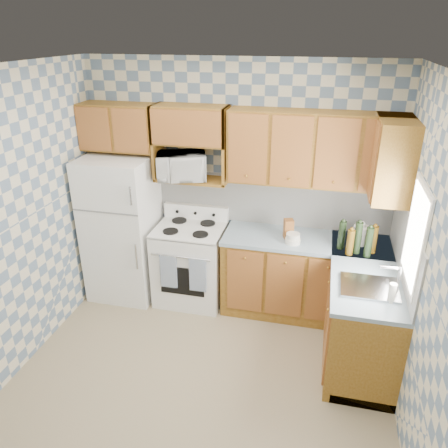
{
  "coord_description": "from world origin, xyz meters",
  "views": [
    {
      "loc": [
        0.92,
        -2.93,
        2.96
      ],
      "look_at": [
        0.05,
        0.75,
        1.25
      ],
      "focal_mm": 35.0,
      "sensor_mm": 36.0,
      "label": 1
    }
  ],
  "objects_px": {
    "refrigerator": "(123,228)",
    "electric_kettle": "(360,235)",
    "stove_body": "(191,264)",
    "microwave": "(181,166)"
  },
  "relations": [
    {
      "from": "refrigerator",
      "to": "microwave",
      "type": "xyz_separation_m",
      "value": [
        0.7,
        0.13,
        0.75
      ]
    },
    {
      "from": "stove_body",
      "to": "electric_kettle",
      "type": "relative_size",
      "value": 4.57
    },
    {
      "from": "electric_kettle",
      "to": "stove_body",
      "type": "bearing_deg",
      "value": -179.21
    },
    {
      "from": "microwave",
      "to": "electric_kettle",
      "type": "distance_m",
      "value": 2.01
    },
    {
      "from": "electric_kettle",
      "to": "refrigerator",
      "type": "bearing_deg",
      "value": -178.91
    },
    {
      "from": "refrigerator",
      "to": "microwave",
      "type": "relative_size",
      "value": 3.23
    },
    {
      "from": "refrigerator",
      "to": "electric_kettle",
      "type": "xyz_separation_m",
      "value": [
        2.63,
        0.05,
        0.18
      ]
    },
    {
      "from": "refrigerator",
      "to": "stove_body",
      "type": "bearing_deg",
      "value": 1.78
    },
    {
      "from": "stove_body",
      "to": "microwave",
      "type": "bearing_deg",
      "value": 135.38
    },
    {
      "from": "stove_body",
      "to": "microwave",
      "type": "height_order",
      "value": "microwave"
    }
  ]
}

